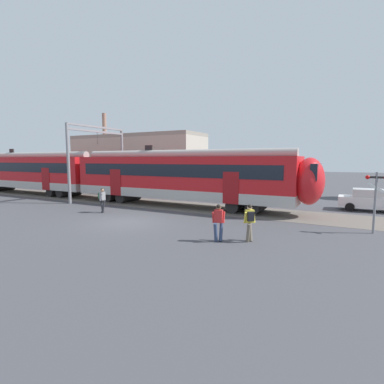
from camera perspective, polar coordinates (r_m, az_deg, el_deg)
name	(u,v)px	position (r m, az deg, el deg)	size (l,w,h in m)	color
ground_plane	(128,222)	(17.73, -12.10, -5.64)	(160.00, 160.00, 0.00)	#424247
track_bed	(79,197)	(30.48, -20.73, -0.93)	(80.00, 4.40, 0.01)	#605951
commuter_train	(97,174)	(28.46, -17.62, 3.25)	(38.05, 3.07, 4.73)	#B7B2AD
pedestrian_grey	(102,198)	(21.11, -16.75, -1.14)	(0.65, 0.53, 1.67)	#28282D
pedestrian_red	(218,220)	(13.21, 5.07, -5.35)	(0.54, 0.69, 1.67)	navy
pedestrian_yellow	(250,220)	(13.36, 10.93, -5.19)	(0.51, 0.71, 1.67)	#6B6051
parked_car_white	(370,200)	(24.32, 30.75, -1.30)	(4.03, 1.82, 1.54)	silver
catenary_gantry	(98,151)	(28.32, -17.51, 7.40)	(0.24, 6.64, 6.53)	gray
crossing_signal	(376,193)	(16.91, 31.59, -0.12)	(0.96, 0.22, 3.00)	gray
background_building	(136,163)	(35.73, -10.56, 5.53)	(16.19, 5.00, 9.20)	#B2A899
street_tree_left	(153,150)	(37.82, -7.42, 7.90)	(3.51, 3.51, 6.49)	brown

